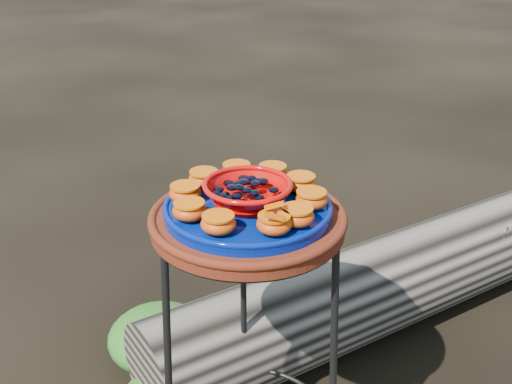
{
  "coord_description": "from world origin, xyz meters",
  "views": [
    {
      "loc": [
        -0.07,
        -1.18,
        1.35
      ],
      "look_at": [
        0.02,
        0.0,
        0.78
      ],
      "focal_mm": 45.0,
      "sensor_mm": 36.0,
      "label": 1
    }
  ],
  "objects": [
    {
      "name": "glass_gems",
      "position": [
        0.0,
        0.0,
        0.82
      ],
      "size": [
        0.14,
        0.14,
        0.02
      ],
      "primitive_type": null,
      "color": "black",
      "rests_on": "red_bowl"
    },
    {
      "name": "orange_half_5",
      "position": [
        -0.02,
        0.13,
        0.77
      ],
      "size": [
        0.07,
        0.07,
        0.04
      ],
      "primitive_type": "ellipsoid",
      "color": "#AB2203",
      "rests_on": "cobalt_plate"
    },
    {
      "name": "cobalt_plate",
      "position": [
        0.0,
        0.0,
        0.74
      ],
      "size": [
        0.35,
        0.35,
        0.02
      ],
      "primitive_type": "cylinder",
      "color": "#001359",
      "rests_on": "terracotta_saucer"
    },
    {
      "name": "orange_half_1",
      "position": [
        0.09,
        -0.09,
        0.77
      ],
      "size": [
        0.07,
        0.07,
        0.04
      ],
      "primitive_type": "ellipsoid",
      "color": "#AB2203",
      "rests_on": "cobalt_plate"
    },
    {
      "name": "orange_half_0",
      "position": [
        0.04,
        -0.12,
        0.77
      ],
      "size": [
        0.07,
        0.07,
        0.04
      ],
      "primitive_type": "ellipsoid",
      "color": "#AB2203",
      "rests_on": "cobalt_plate"
    },
    {
      "name": "orange_half_7",
      "position": [
        -0.13,
        0.02,
        0.77
      ],
      "size": [
        0.07,
        0.07,
        0.04
      ],
      "primitive_type": "ellipsoid",
      "color": "#AB2203",
      "rests_on": "cobalt_plate"
    },
    {
      "name": "driftwood_log",
      "position": [
        0.46,
        0.56,
        0.15
      ],
      "size": [
        1.66,
        1.16,
        0.31
      ],
      "primitive_type": null,
      "rotation": [
        0.0,
        0.0,
        0.49
      ],
      "color": "black",
      "rests_on": "ground"
    },
    {
      "name": "foliage_back",
      "position": [
        -0.25,
        0.46,
        0.08
      ],
      "size": [
        0.32,
        0.32,
        0.16
      ],
      "primitive_type": "ellipsoid",
      "color": "#2A671C",
      "rests_on": "ground"
    },
    {
      "name": "orange_half_8",
      "position": [
        -0.12,
        -0.06,
        0.77
      ],
      "size": [
        0.07,
        0.07,
        0.04
      ],
      "primitive_type": "ellipsoid",
      "color": "#AB2203",
      "rests_on": "cobalt_plate"
    },
    {
      "name": "plant_stand",
      "position": [
        0.0,
        0.0,
        0.35
      ],
      "size": [
        0.44,
        0.44,
        0.7
      ],
      "primitive_type": null,
      "color": "black",
      "rests_on": "ground"
    },
    {
      "name": "orange_half_9",
      "position": [
        -0.06,
        -0.11,
        0.77
      ],
      "size": [
        0.07,
        0.07,
        0.04
      ],
      "primitive_type": "ellipsoid",
      "color": "#AB2203",
      "rests_on": "cobalt_plate"
    },
    {
      "name": "red_bowl",
      "position": [
        0.0,
        0.0,
        0.78
      ],
      "size": [
        0.17,
        0.17,
        0.05
      ],
      "primitive_type": null,
      "color": "#C70806",
      "rests_on": "cobalt_plate"
    },
    {
      "name": "orange_half_2",
      "position": [
        0.13,
        -0.02,
        0.77
      ],
      "size": [
        0.07,
        0.07,
        0.04
      ],
      "primitive_type": "ellipsoid",
      "color": "#AB2203",
      "rests_on": "cobalt_plate"
    },
    {
      "name": "orange_half_6",
      "position": [
        -0.09,
        0.09,
        0.77
      ],
      "size": [
        0.07,
        0.07,
        0.04
      ],
      "primitive_type": "ellipsoid",
      "color": "#AB2203",
      "rests_on": "cobalt_plate"
    },
    {
      "name": "terracotta_saucer",
      "position": [
        0.0,
        0.0,
        0.72
      ],
      "size": [
        0.41,
        0.41,
        0.03
      ],
      "primitive_type": "cylinder",
      "color": "#551B0F",
      "rests_on": "plant_stand"
    },
    {
      "name": "orange_half_4",
      "position": [
        0.06,
        0.11,
        0.77
      ],
      "size": [
        0.07,
        0.07,
        0.04
      ],
      "primitive_type": "ellipsoid",
      "color": "#AB2203",
      "rests_on": "cobalt_plate"
    },
    {
      "name": "butterfly",
      "position": [
        0.04,
        -0.12,
        0.8
      ],
      "size": [
        0.08,
        0.06,
        0.01
      ],
      "primitive_type": null,
      "rotation": [
        0.0,
        0.0,
        -0.08
      ],
      "color": "#D24D00",
      "rests_on": "orange_half_0"
    },
    {
      "name": "orange_half_3",
      "position": [
        0.12,
        0.06,
        0.77
      ],
      "size": [
        0.07,
        0.07,
        0.04
      ],
      "primitive_type": "ellipsoid",
      "color": "#AB2203",
      "rests_on": "cobalt_plate"
    }
  ]
}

